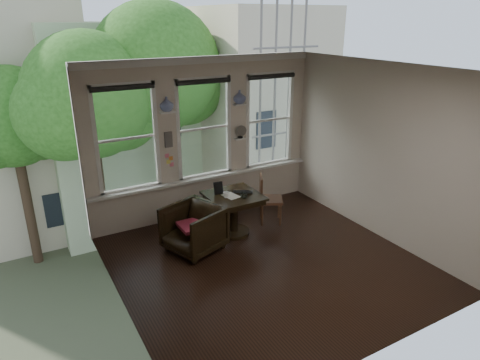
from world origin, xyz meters
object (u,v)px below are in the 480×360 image
mug (226,195)px  armchair_left (194,229)px  table (234,214)px  side_chair_right (271,199)px  laptop (242,193)px

mug → armchair_left: bearing=-168.0°
table → mug: (-0.17, -0.04, 0.42)m
side_chair_right → laptop: bearing=128.8°
table → mug: size_ratio=8.47×
side_chair_right → armchair_left: bearing=127.8°
armchair_left → side_chair_right: size_ratio=0.93×
laptop → mug: size_ratio=3.21×
laptop → mug: bearing=-146.1°
laptop → side_chair_right: bearing=44.3°
side_chair_right → laptop: (-0.68, -0.12, 0.30)m
armchair_left → laptop: (1.01, 0.14, 0.37)m
side_chair_right → laptop: size_ratio=2.70×
armchair_left → mug: mug is taller
armchair_left → table: bearing=82.9°
laptop → armchair_left: bearing=-137.4°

